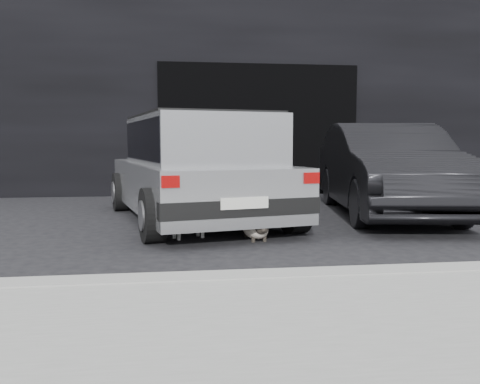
{
  "coord_description": "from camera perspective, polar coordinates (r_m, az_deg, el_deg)",
  "views": [
    {
      "loc": [
        -0.76,
        -6.09,
        1.05
      ],
      "look_at": [
        -0.05,
        -0.88,
        0.53
      ],
      "focal_mm": 38.0,
      "sensor_mm": 36.0,
      "label": 1
    }
  ],
  "objects": [
    {
      "name": "cat_siamese",
      "position": [
        5.47,
        1.85,
        -4.22
      ],
      "size": [
        0.3,
        0.74,
        0.26
      ],
      "rotation": [
        0.0,
        0.0,
        3.25
      ],
      "color": "beige",
      "rests_on": "ground"
    },
    {
      "name": "cat_white",
      "position": [
        5.62,
        -5.48,
        -3.51
      ],
      "size": [
        0.66,
        0.4,
        0.33
      ],
      "rotation": [
        0.0,
        0.0,
        -1.18
      ],
      "color": "silver",
      "rests_on": "ground"
    },
    {
      "name": "garage_opening",
      "position": [
        10.24,
        2.17,
        6.99
      ],
      "size": [
        4.0,
        0.1,
        2.6
      ],
      "primitive_type": "cube",
      "color": "black",
      "rests_on": "ground"
    },
    {
      "name": "second_car",
      "position": [
        7.6,
        16.15,
        2.47
      ],
      "size": [
        2.02,
        4.2,
        1.33
      ],
      "primitive_type": "imported",
      "rotation": [
        0.0,
        0.0,
        -0.16
      ],
      "color": "black",
      "rests_on": "ground"
    },
    {
      "name": "curb",
      "position": [
        4.04,
        18.64,
        -8.88
      ],
      "size": [
        18.0,
        0.25,
        0.12
      ],
      "primitive_type": "cube",
      "color": "gray",
      "rests_on": "ground"
    },
    {
      "name": "silver_hatchback",
      "position": [
        6.75,
        -4.89,
        3.19
      ],
      "size": [
        2.51,
        4.09,
        1.41
      ],
      "rotation": [
        0.0,
        0.0,
        0.22
      ],
      "color": "#A8AAAD",
      "rests_on": "ground"
    },
    {
      "name": "ground",
      "position": [
        6.23,
        -0.62,
        -4.1
      ],
      "size": [
        80.0,
        80.0,
        0.0
      ],
      "primitive_type": "plane",
      "color": "black",
      "rests_on": "ground"
    },
    {
      "name": "building_facade",
      "position": [
        12.31,
        0.54,
        12.36
      ],
      "size": [
        34.0,
        4.0,
        5.0
      ],
      "primitive_type": "cube",
      "color": "black",
      "rests_on": "ground"
    }
  ]
}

